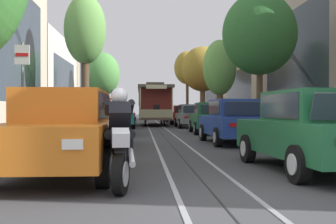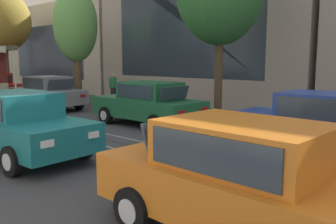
{
  "view_description": "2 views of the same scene",
  "coord_description": "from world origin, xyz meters",
  "px_view_note": "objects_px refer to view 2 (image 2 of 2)",
  "views": [
    {
      "loc": [
        -1.03,
        -4.99,
        1.2
      ],
      "look_at": [
        0.67,
        20.27,
        1.08
      ],
      "focal_mm": 42.52,
      "sensor_mm": 36.0,
      "label": 1
    },
    {
      "loc": [
        -6.54,
        6.07,
        2.37
      ],
      "look_at": [
        0.56,
        12.52,
        0.97
      ],
      "focal_mm": 38.61,
      "sensor_mm": 36.0,
      "label": 2
    }
  ],
  "objects_px": {
    "parked_car_blue_second_right": "(321,125)",
    "street_tree_kerb_right_mid": "(76,26)",
    "street_tree_kerb_right_fourth": "(2,21)",
    "pedestrian_crossing_far": "(113,86)",
    "parked_car_green_mid_right": "(148,103)",
    "parked_car_grey_fourth_right": "(47,93)",
    "parked_car_orange_second_left": "(250,182)",
    "parked_car_teal_mid_left": "(19,124)"
  },
  "relations": [
    {
      "from": "parked_car_blue_second_right",
      "to": "street_tree_kerb_right_mid",
      "type": "height_order",
      "value": "street_tree_kerb_right_mid"
    },
    {
      "from": "parked_car_green_mid_right",
      "to": "street_tree_kerb_right_mid",
      "type": "height_order",
      "value": "street_tree_kerb_right_mid"
    },
    {
      "from": "parked_car_orange_second_left",
      "to": "parked_car_green_mid_right",
      "type": "bearing_deg",
      "value": 54.12
    },
    {
      "from": "street_tree_kerb_right_fourth",
      "to": "street_tree_kerb_right_mid",
      "type": "bearing_deg",
      "value": -91.23
    },
    {
      "from": "parked_car_green_mid_right",
      "to": "street_tree_kerb_right_fourth",
      "type": "bearing_deg",
      "value": 82.66
    },
    {
      "from": "parked_car_orange_second_left",
      "to": "parked_car_green_mid_right",
      "type": "distance_m",
      "value": 8.63
    },
    {
      "from": "pedestrian_crossing_far",
      "to": "street_tree_kerb_right_mid",
      "type": "bearing_deg",
      "value": 168.21
    },
    {
      "from": "parked_car_green_mid_right",
      "to": "parked_car_teal_mid_left",
      "type": "bearing_deg",
      "value": -172.57
    },
    {
      "from": "street_tree_kerb_right_mid",
      "to": "street_tree_kerb_right_fourth",
      "type": "distance_m",
      "value": 9.14
    },
    {
      "from": "parked_car_teal_mid_left",
      "to": "parked_car_grey_fourth_right",
      "type": "height_order",
      "value": "same"
    },
    {
      "from": "parked_car_grey_fourth_right",
      "to": "street_tree_kerb_right_fourth",
      "type": "height_order",
      "value": "street_tree_kerb_right_fourth"
    },
    {
      "from": "parked_car_grey_fourth_right",
      "to": "pedestrian_crossing_far",
      "type": "xyz_separation_m",
      "value": [
        4.16,
        0.12,
        0.1
      ]
    },
    {
      "from": "street_tree_kerb_right_fourth",
      "to": "pedestrian_crossing_far",
      "type": "relative_size",
      "value": 4.45
    },
    {
      "from": "parked_car_green_mid_right",
      "to": "parked_car_grey_fourth_right",
      "type": "distance_m",
      "value": 6.72
    },
    {
      "from": "parked_car_teal_mid_left",
      "to": "parked_car_orange_second_left",
      "type": "bearing_deg",
      "value": -89.53
    },
    {
      "from": "parked_car_green_mid_right",
      "to": "pedestrian_crossing_far",
      "type": "relative_size",
      "value": 2.76
    },
    {
      "from": "parked_car_blue_second_right",
      "to": "pedestrian_crossing_far",
      "type": "distance_m",
      "value": 13.67
    },
    {
      "from": "parked_car_green_mid_right",
      "to": "parked_car_grey_fourth_right",
      "type": "height_order",
      "value": "same"
    },
    {
      "from": "parked_car_grey_fourth_right",
      "to": "street_tree_kerb_right_mid",
      "type": "xyz_separation_m",
      "value": [
        2.11,
        0.55,
        3.31
      ]
    },
    {
      "from": "parked_car_blue_second_right",
      "to": "street_tree_kerb_right_mid",
      "type": "relative_size",
      "value": 0.72
    },
    {
      "from": "parked_car_blue_second_right",
      "to": "parked_car_green_mid_right",
      "type": "distance_m",
      "value": 6.18
    },
    {
      "from": "parked_car_teal_mid_left",
      "to": "street_tree_kerb_right_fourth",
      "type": "relative_size",
      "value": 0.62
    },
    {
      "from": "parked_car_green_mid_right",
      "to": "street_tree_kerb_right_fourth",
      "type": "height_order",
      "value": "street_tree_kerb_right_fourth"
    },
    {
      "from": "parked_car_blue_second_right",
      "to": "street_tree_kerb_right_mid",
      "type": "distance_m",
      "value": 14.01
    },
    {
      "from": "parked_car_orange_second_left",
      "to": "parked_car_blue_second_right",
      "type": "bearing_deg",
      "value": 9.6
    },
    {
      "from": "parked_car_orange_second_left",
      "to": "parked_car_teal_mid_left",
      "type": "height_order",
      "value": "same"
    },
    {
      "from": "street_tree_kerb_right_fourth",
      "to": "pedestrian_crossing_far",
      "type": "xyz_separation_m",
      "value": [
        1.86,
        -9.53,
        -4.07
      ]
    },
    {
      "from": "parked_car_green_mid_right",
      "to": "street_tree_kerb_right_fourth",
      "type": "xyz_separation_m",
      "value": [
        2.11,
        16.36,
        4.17
      ]
    },
    {
      "from": "parked_car_grey_fourth_right",
      "to": "parked_car_teal_mid_left",
      "type": "bearing_deg",
      "value": -123.63
    },
    {
      "from": "parked_car_orange_second_left",
      "to": "street_tree_kerb_right_mid",
      "type": "distance_m",
      "value": 16.21
    },
    {
      "from": "parked_car_orange_second_left",
      "to": "parked_car_blue_second_right",
      "type": "distance_m",
      "value": 4.88
    },
    {
      "from": "parked_car_orange_second_left",
      "to": "parked_car_blue_second_right",
      "type": "relative_size",
      "value": 1.0
    },
    {
      "from": "parked_car_blue_second_right",
      "to": "parked_car_grey_fourth_right",
      "type": "height_order",
      "value": "same"
    },
    {
      "from": "parked_car_blue_second_right",
      "to": "street_tree_kerb_right_fourth",
      "type": "bearing_deg",
      "value": 84.06
    },
    {
      "from": "street_tree_kerb_right_fourth",
      "to": "parked_car_blue_second_right",
      "type": "bearing_deg",
      "value": -95.94
    },
    {
      "from": "street_tree_kerb_right_mid",
      "to": "pedestrian_crossing_far",
      "type": "relative_size",
      "value": 3.84
    },
    {
      "from": "street_tree_kerb_right_mid",
      "to": "parked_car_green_mid_right",
      "type": "bearing_deg",
      "value": -104.75
    },
    {
      "from": "parked_car_teal_mid_left",
      "to": "street_tree_kerb_right_fourth",
      "type": "height_order",
      "value": "street_tree_kerb_right_fourth"
    },
    {
      "from": "street_tree_kerb_right_fourth",
      "to": "pedestrian_crossing_far",
      "type": "height_order",
      "value": "street_tree_kerb_right_fourth"
    },
    {
      "from": "parked_car_teal_mid_left",
      "to": "parked_car_grey_fourth_right",
      "type": "distance_m",
      "value": 8.86
    },
    {
      "from": "parked_car_orange_second_left",
      "to": "parked_car_green_mid_right",
      "type": "xyz_separation_m",
      "value": [
        5.05,
        6.99,
        0.0
      ]
    },
    {
      "from": "parked_car_blue_second_right",
      "to": "street_tree_kerb_right_mid",
      "type": "xyz_separation_m",
      "value": [
        2.15,
        13.44,
        3.31
      ]
    }
  ]
}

